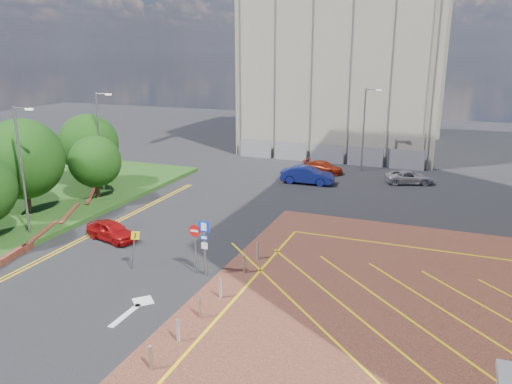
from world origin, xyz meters
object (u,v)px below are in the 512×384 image
Objects in this scene: car_red_back at (323,167)px; tree_c at (95,162)px; lamp_back at (365,127)px; lamp_left_near at (22,166)px; car_silver_back at (409,177)px; sign_cluster at (201,241)px; car_red_left at (111,231)px; tree_b at (23,159)px; car_blue_back at (307,175)px; tree_d at (88,144)px; warning_sign at (134,245)px; lamp_left_far at (100,138)px.

tree_c is at bearing 150.06° from car_red_back.
lamp_back is 2.04× the size of car_red_back.
car_silver_back is (21.26, 22.47, -4.08)m from lamp_left_near.
tree_c reaches higher than sign_cluster.
tree_b is at bearing 94.23° from car_red_left.
lamp_back reaches higher than tree_c.
tree_b is 1.44× the size of car_blue_back.
tree_d is at bearing 113.42° from car_blue_back.
warning_sign is (-3.67, -0.71, -0.52)m from sign_cluster.
lamp_left_far is at bearing 54.67° from car_red_left.
lamp_left_near is at bearing -78.69° from lamp_left_far.
car_red_back is at bearing 42.00° from lamp_left_far.
tree_b is 1.11× the size of tree_d.
tree_c is at bearing 58.32° from car_red_left.
sign_cluster is 8.10m from car_red_left.
sign_cluster is 0.69× the size of car_blue_back.
car_red_left is at bearing 123.30° from car_silver_back.
lamp_left_far is (2.08, -1.00, 0.79)m from tree_d.
car_red_back is (13.15, 23.64, -4.09)m from lamp_left_near.
lamp_left_far is (1.08, 7.00, 0.42)m from tree_b.
lamp_left_near is 1.00× the size of lamp_back.
lamp_left_far is 2.50× the size of sign_cluster.
car_blue_back is (7.68, 17.77, 0.15)m from car_red_left.
tree_d is at bearing 154.32° from lamp_left_far.
lamp_left_near reaches higher than tree_d.
lamp_left_far is at bearing -25.68° from tree_d.
car_blue_back is at bearing 25.99° from tree_d.
car_silver_back is at bearing -36.55° from lamp_back.
sign_cluster is at bearing -33.16° from tree_c.
sign_cluster is 0.77× the size of car_silver_back.
warning_sign is at bearing 134.07° from car_silver_back.
car_red_left reaches higher than car_red_back.
tree_d is 0.76× the size of lamp_left_far.
lamp_left_far is 16.43m from warning_sign.
tree_d is at bearing 97.13° from tree_b.
car_red_left is at bearing 141.05° from warning_sign.
sign_cluster is 0.88× the size of car_red_left.
lamp_left_far is at bearing 81.23° from tree_b.
lamp_left_near is 27.36m from car_red_back.
car_blue_back is at bearing 38.97° from tree_c.
tree_b is 2.11× the size of sign_cluster.
lamp_back is 7.03m from car_silver_back.
lamp_back is at bearing 57.60° from lamp_left_near.
tree_d reaches higher than car_red_back.
sign_cluster is at bearing 177.20° from car_blue_back.
lamp_left_near is at bearing 143.78° from car_blue_back.
lamp_left_near reaches higher than car_blue_back.
tree_d is 19.03m from car_blue_back.
warning_sign reaches higher than car_red_left.
tree_c is (2.00, 5.00, -1.04)m from tree_b.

